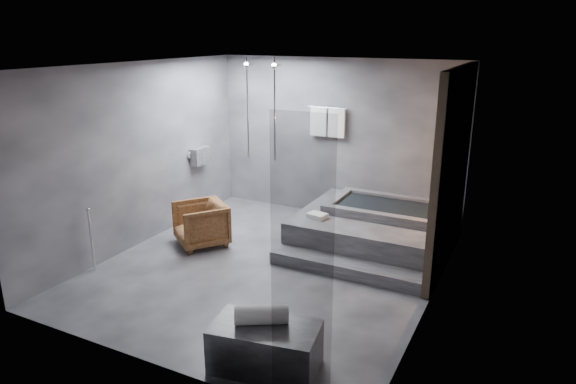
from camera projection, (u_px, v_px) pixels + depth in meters
The scene contains 7 objects.
room at pixel (303, 147), 6.85m from camera, with size 5.00×5.04×2.82m.
tub_deck at pixel (372, 229), 8.04m from camera, with size 2.20×2.00×0.50m, color #38383B.
tub_step at pixel (345, 268), 7.08m from camera, with size 2.20×0.36×0.18m, color #38383B.
concrete_bench at pixel (265, 347), 5.06m from camera, with size 1.05×0.58×0.47m, color #2D2D30.
driftwood_chair at pixel (201, 224), 8.01m from camera, with size 0.73×0.75×0.68m, color #422310.
rolled_towel at pixel (262, 315), 5.00m from camera, with size 0.19×0.19×0.53m, color white.
deck_towel at pixel (317, 216), 7.79m from camera, with size 0.28×0.20×0.07m, color white.
Camera 1 is at (3.24, -5.85, 3.20)m, focal length 32.00 mm.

